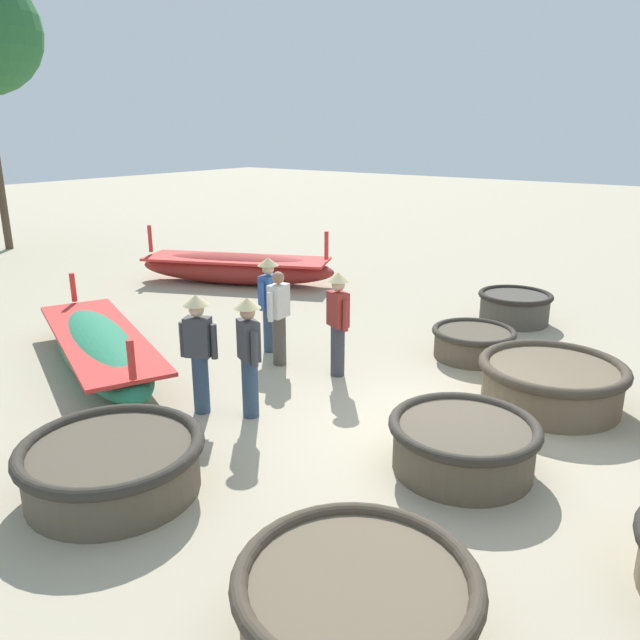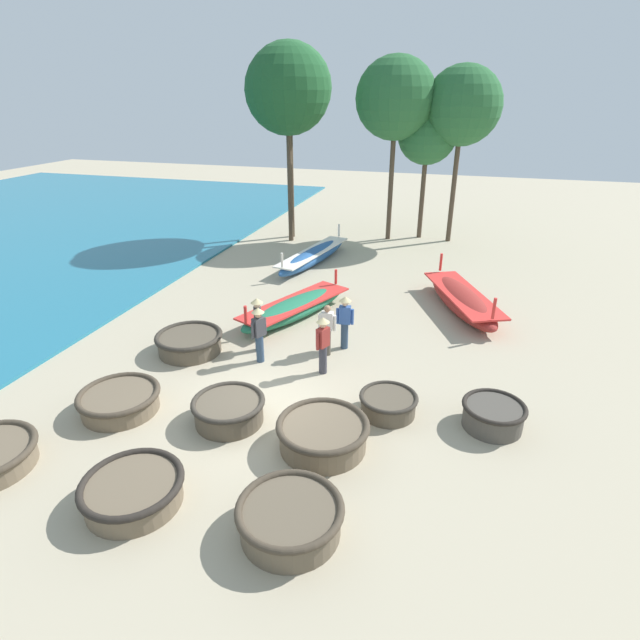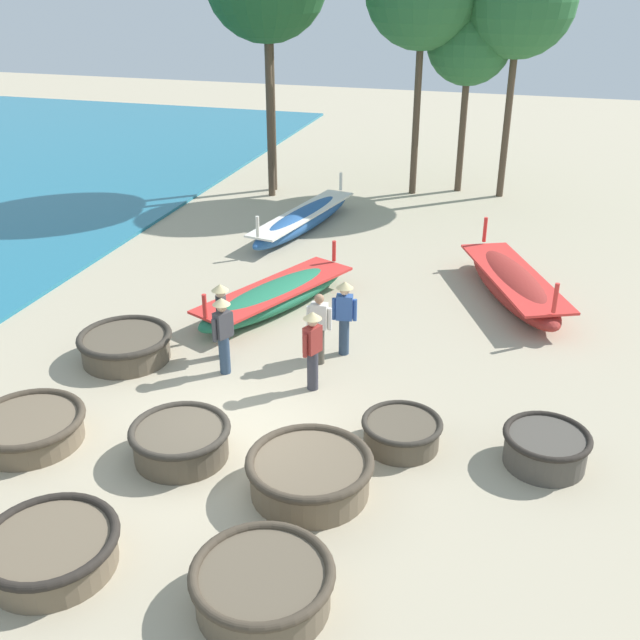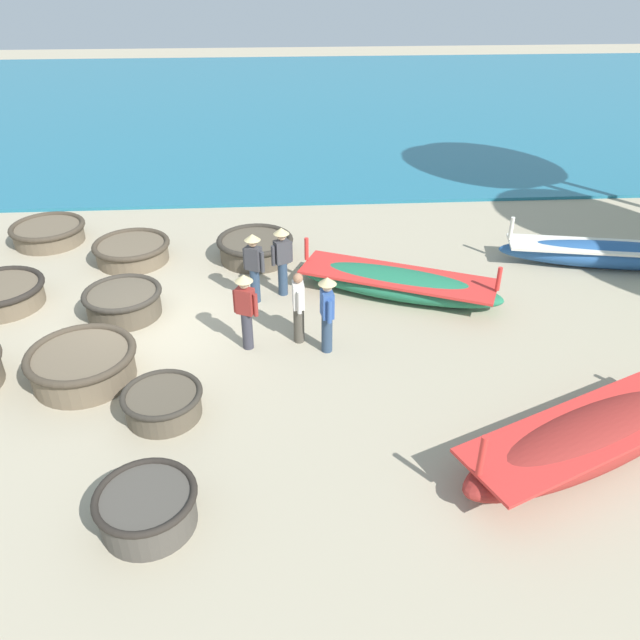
{
  "view_description": "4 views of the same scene",
  "coord_description": "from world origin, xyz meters",
  "px_view_note": "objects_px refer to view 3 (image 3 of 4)",
  "views": [
    {
      "loc": [
        -6.66,
        -3.07,
        3.76
      ],
      "look_at": [
        0.84,
        2.44,
        0.88
      ],
      "focal_mm": 35.0,
      "sensor_mm": 36.0,
      "label": 1
    },
    {
      "loc": [
        4.17,
        -9.31,
        7.06
      ],
      "look_at": [
        0.4,
        3.56,
        0.91
      ],
      "focal_mm": 28.0,
      "sensor_mm": 36.0,
      "label": 2
    },
    {
      "loc": [
        4.61,
        -10.0,
        7.61
      ],
      "look_at": [
        0.8,
        3.0,
        1.09
      ],
      "focal_mm": 42.0,
      "sensor_mm": 36.0,
      "label": 3
    },
    {
      "loc": [
        11.54,
        2.93,
        7.15
      ],
      "look_at": [
        1.23,
        3.59,
        0.8
      ],
      "focal_mm": 35.0,
      "sensor_mm": 36.0,
      "label": 4
    }
  ],
  "objects_px": {
    "coracle_tilted": "(402,432)",
    "long_boat_green_hull": "(513,285)",
    "coracle_far_right": "(29,427)",
    "fisherman_hauling": "(223,331)",
    "fisherman_standing_left": "(344,313)",
    "coracle_far_left": "(181,440)",
    "coracle_front_right": "(546,447)",
    "coracle_center": "(263,585)",
    "long_boat_blue_hull": "(303,219)",
    "fisherman_crouching": "(313,345)",
    "coracle_front_left": "(51,549)",
    "fisherman_standing_right": "(319,327)",
    "tree_leftmost": "(520,1)",
    "coracle_beside_post": "(310,473)",
    "tree_tall_back": "(469,42)",
    "coracle_upturned": "(126,345)",
    "fisherman_with_hat": "(222,316)",
    "long_boat_ochre_hull": "(276,296)"
  },
  "relations": [
    {
      "from": "coracle_tilted",
      "to": "long_boat_green_hull",
      "type": "xyz_separation_m",
      "value": [
        1.48,
        6.91,
        0.12
      ]
    },
    {
      "from": "coracle_far_right",
      "to": "fisherman_hauling",
      "type": "distance_m",
      "value": 4.02
    },
    {
      "from": "fisherman_standing_left",
      "to": "long_boat_green_hull",
      "type": "bearing_deg",
      "value": 50.0
    },
    {
      "from": "coracle_far_left",
      "to": "coracle_front_right",
      "type": "height_order",
      "value": "coracle_front_right"
    },
    {
      "from": "coracle_far_right",
      "to": "coracle_center",
      "type": "distance_m",
      "value": 5.68
    },
    {
      "from": "coracle_far_right",
      "to": "long_boat_blue_hull",
      "type": "xyz_separation_m",
      "value": [
        1.14,
        12.24,
        0.06
      ]
    },
    {
      "from": "fisherman_crouching",
      "to": "coracle_far_left",
      "type": "bearing_deg",
      "value": -118.22
    },
    {
      "from": "fisherman_standing_left",
      "to": "fisherman_crouching",
      "type": "height_order",
      "value": "same"
    },
    {
      "from": "coracle_front_left",
      "to": "fisherman_standing_right",
      "type": "height_order",
      "value": "fisherman_standing_right"
    },
    {
      "from": "tree_leftmost",
      "to": "coracle_beside_post",
      "type": "bearing_deg",
      "value": -95.4
    },
    {
      "from": "coracle_front_left",
      "to": "tree_tall_back",
      "type": "relative_size",
      "value": 0.29
    },
    {
      "from": "long_boat_blue_hull",
      "to": "fisherman_standing_right",
      "type": "relative_size",
      "value": 3.73
    },
    {
      "from": "coracle_beside_post",
      "to": "long_boat_blue_hull",
      "type": "height_order",
      "value": "long_boat_blue_hull"
    },
    {
      "from": "long_boat_green_hull",
      "to": "coracle_far_right",
      "type": "bearing_deg",
      "value": -131.86
    },
    {
      "from": "coracle_upturned",
      "to": "fisherman_with_hat",
      "type": "distance_m",
      "value": 2.14
    },
    {
      "from": "coracle_center",
      "to": "fisherman_standing_left",
      "type": "relative_size",
      "value": 1.14
    },
    {
      "from": "coracle_beside_post",
      "to": "fisherman_standing_left",
      "type": "height_order",
      "value": "fisherman_standing_left"
    },
    {
      "from": "coracle_upturned",
      "to": "long_boat_blue_hull",
      "type": "xyz_separation_m",
      "value": [
        1.05,
        9.08,
        0.02
      ]
    },
    {
      "from": "long_boat_ochre_hull",
      "to": "tree_tall_back",
      "type": "bearing_deg",
      "value": 75.63
    },
    {
      "from": "fisherman_standing_left",
      "to": "fisherman_crouching",
      "type": "distance_m",
      "value": 1.6
    },
    {
      "from": "coracle_upturned",
      "to": "tree_tall_back",
      "type": "relative_size",
      "value": 0.3
    },
    {
      "from": "coracle_far_right",
      "to": "coracle_center",
      "type": "xyz_separation_m",
      "value": [
        5.18,
        -2.33,
        0.04
      ]
    },
    {
      "from": "coracle_tilted",
      "to": "long_boat_green_hull",
      "type": "bearing_deg",
      "value": 77.9
    },
    {
      "from": "coracle_beside_post",
      "to": "coracle_tilted",
      "type": "xyz_separation_m",
      "value": [
        1.16,
        1.65,
        -0.08
      ]
    },
    {
      "from": "long_boat_blue_hull",
      "to": "fisherman_with_hat",
      "type": "distance_m",
      "value": 8.46
    },
    {
      "from": "fisherman_standing_right",
      "to": "coracle_front_right",
      "type": "bearing_deg",
      "value": -26.54
    },
    {
      "from": "coracle_beside_post",
      "to": "fisherman_with_hat",
      "type": "height_order",
      "value": "fisherman_with_hat"
    },
    {
      "from": "coracle_tilted",
      "to": "long_boat_blue_hull",
      "type": "xyz_separation_m",
      "value": [
        -5.1,
        10.53,
        0.07
      ]
    },
    {
      "from": "coracle_far_right",
      "to": "fisherman_hauling",
      "type": "height_order",
      "value": "fisherman_hauling"
    },
    {
      "from": "coracle_center",
      "to": "long_boat_blue_hull",
      "type": "xyz_separation_m",
      "value": [
        -4.04,
        14.57,
        0.01
      ]
    },
    {
      "from": "coracle_front_right",
      "to": "fisherman_standing_left",
      "type": "xyz_separation_m",
      "value": [
        -4.21,
        2.84,
        0.63
      ]
    },
    {
      "from": "coracle_beside_post",
      "to": "fisherman_hauling",
      "type": "bearing_deg",
      "value": 131.3
    },
    {
      "from": "coracle_far_right",
      "to": "coracle_front_right",
      "type": "height_order",
      "value": "coracle_front_right"
    },
    {
      "from": "long_boat_green_hull",
      "to": "fisherman_standing_left",
      "type": "distance_m",
      "value": 5.16
    },
    {
      "from": "coracle_beside_post",
      "to": "fisherman_crouching",
      "type": "bearing_deg",
      "value": 105.99
    },
    {
      "from": "fisherman_standing_left",
      "to": "tree_leftmost",
      "type": "distance_m",
      "value": 14.4
    },
    {
      "from": "coracle_front_left",
      "to": "fisherman_crouching",
      "type": "distance_m",
      "value": 6.01
    },
    {
      "from": "coracle_far_right",
      "to": "fisherman_standing_left",
      "type": "distance_m",
      "value": 6.49
    },
    {
      "from": "fisherman_with_hat",
      "to": "tree_tall_back",
      "type": "height_order",
      "value": "tree_tall_back"
    },
    {
      "from": "coracle_front_left",
      "to": "coracle_tilted",
      "type": "distance_m",
      "value": 5.88
    },
    {
      "from": "long_boat_green_hull",
      "to": "fisherman_with_hat",
      "type": "relative_size",
      "value": 3.03
    },
    {
      "from": "fisherman_crouching",
      "to": "tree_leftmost",
      "type": "height_order",
      "value": "tree_leftmost"
    },
    {
      "from": "coracle_far_right",
      "to": "tree_leftmost",
      "type": "relative_size",
      "value": 0.24
    },
    {
      "from": "fisherman_with_hat",
      "to": "tree_leftmost",
      "type": "bearing_deg",
      "value": 71.21
    },
    {
      "from": "fisherman_crouching",
      "to": "long_boat_green_hull",
      "type": "bearing_deg",
      "value": 57.53
    },
    {
      "from": "coracle_center",
      "to": "fisherman_hauling",
      "type": "relative_size",
      "value": 1.14
    },
    {
      "from": "coracle_beside_post",
      "to": "coracle_center",
      "type": "xyz_separation_m",
      "value": [
        0.09,
        -2.39,
        -0.02
      ]
    },
    {
      "from": "coracle_center",
      "to": "fisherman_crouching",
      "type": "height_order",
      "value": "fisherman_crouching"
    },
    {
      "from": "coracle_front_right",
      "to": "long_boat_ochre_hull",
      "type": "distance_m",
      "value": 7.88
    },
    {
      "from": "coracle_beside_post",
      "to": "long_boat_green_hull",
      "type": "height_order",
      "value": "long_boat_green_hull"
    }
  ]
}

